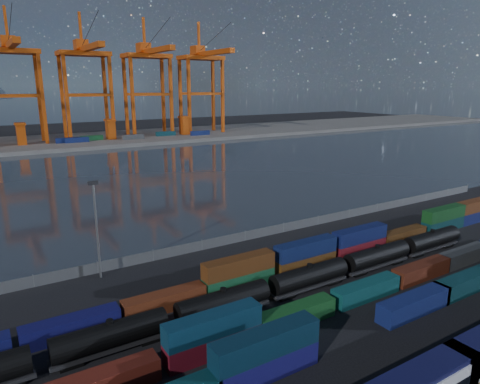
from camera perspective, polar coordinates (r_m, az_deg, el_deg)
ground at (r=69.43m, az=13.53°, el=-13.23°), size 700.00×700.00×0.00m
harbor_water at (r=157.43m, az=-14.56°, el=2.10°), size 700.00×700.00×0.00m
far_quay at (r=258.33m, az=-21.69°, el=6.31°), size 700.00×70.00×2.00m
container_row_south at (r=63.84m, az=20.34°, el=-13.93°), size 141.03×2.65×5.64m
container_row_mid at (r=63.77m, az=11.82°, el=-14.13°), size 142.22×2.49×5.32m
container_row_north at (r=85.68m, az=16.18°, el=-6.47°), size 140.78×2.48×5.28m
tanker_string at (r=61.05m, az=-2.24°, el=-14.51°), size 107.21×3.05×4.37m
waterfront_fence at (r=89.03m, az=0.68°, el=-5.89°), size 160.12×0.12×2.20m
yard_light_mast at (r=73.57m, az=-18.58°, el=-4.17°), size 1.60×0.40×16.60m
gantry_cranes at (r=248.82m, az=-24.02°, el=15.40°), size 201.53×50.93×68.97m
quay_containers at (r=242.07m, az=-23.66°, el=6.22°), size 172.58×10.99×2.60m
straddle_carriers at (r=247.38m, az=-21.97°, el=7.58°), size 140.00×7.00×11.10m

